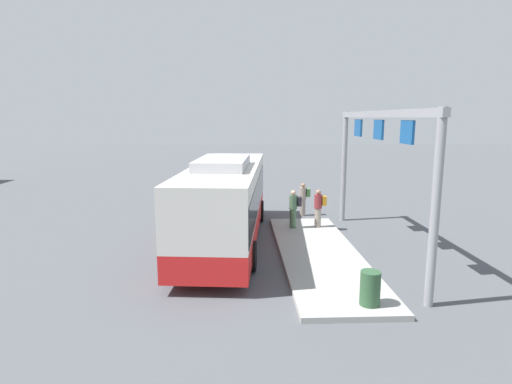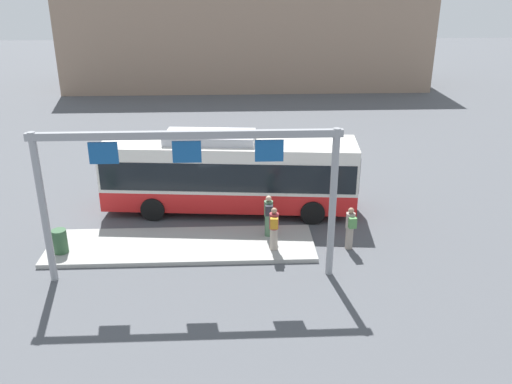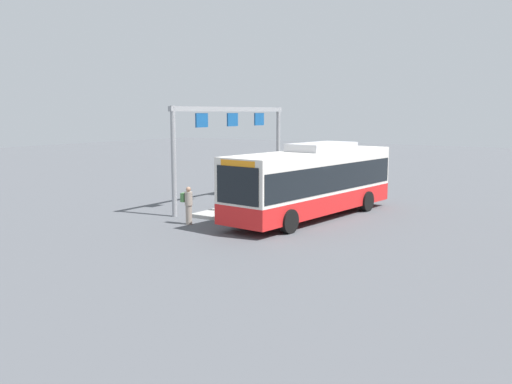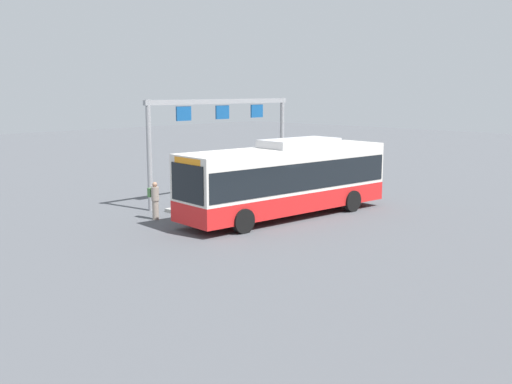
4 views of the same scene
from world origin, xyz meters
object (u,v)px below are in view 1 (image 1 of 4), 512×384
object	(u,v)px
bus_main	(226,198)
person_waiting_mid	(319,207)
person_boarding	(303,198)
trash_bin	(370,288)
person_waiting_near	(294,208)

from	to	relation	value
bus_main	person_waiting_mid	size ratio (longest dim) A/B	6.49
person_boarding	trash_bin	distance (m)	10.64
person_boarding	bus_main	bearing A→B (deg)	44.24
person_waiting_mid	person_waiting_near	bearing A→B (deg)	9.84
bus_main	person_waiting_mid	xyz separation A→B (m)	(1.60, -4.00, -0.76)
person_boarding	person_waiting_near	size ratio (longest dim) A/B	1.00
person_waiting_near	bus_main	bearing A→B (deg)	26.40
person_boarding	person_waiting_mid	size ratio (longest dim) A/B	1.00
bus_main	trash_bin	xyz separation A→B (m)	(-6.17, -3.86, -1.20)
person_waiting_mid	bus_main	bearing A→B (deg)	25.43
bus_main	trash_bin	bearing A→B (deg)	-142.58
bus_main	trash_bin	world-z (taller)	bus_main
bus_main	person_boarding	world-z (taller)	bus_main
person_waiting_mid	trash_bin	size ratio (longest dim) A/B	1.86
bus_main	trash_bin	size ratio (longest dim) A/B	12.04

